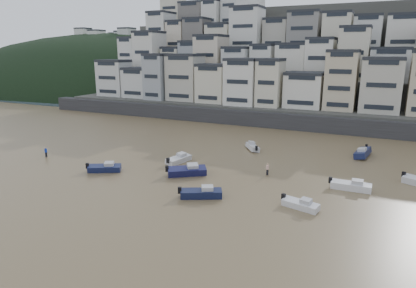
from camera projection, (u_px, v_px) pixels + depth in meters
The scene contains 14 objects.
sea_strip at pixel (108, 83), 204.84m from camera, with size 340.00×340.00×0.00m, color #414E5D.
harbor_wall at pixel (289, 121), 84.39m from camera, with size 140.00×3.00×3.50m, color #38383A.
hillside at pixel (337, 65), 114.52m from camera, with size 141.04×66.00×50.00m.
headland at pixel (118, 85), 189.83m from camera, with size 216.00×135.00×53.33m.
boat_j at pixel (104, 167), 54.75m from camera, with size 5.20×1.70×1.42m, color #161E45, non-canonical shape.
boat_f at pixel (179, 158), 59.14m from camera, with size 5.26×1.72×1.43m, color silver, non-canonical shape.
boat_d at pixel (351, 184), 47.64m from camera, with size 5.43×1.78×1.48m, color silver, non-canonical shape.
boat_b at pixel (301, 203), 41.95m from camera, with size 4.61×1.51×1.26m, color silver, non-canonical shape.
boat_c at pixel (187, 170), 53.08m from camera, with size 6.03×1.97×1.64m, color #161745, non-canonical shape.
boat_h at pixel (253, 146), 66.83m from camera, with size 4.90×1.60×1.34m, color silver, non-canonical shape.
boat_i at pixel (363, 152), 62.50m from camera, with size 6.10×2.00×1.66m, color #161D45, non-canonical shape.
boat_a at pixel (201, 192), 45.14m from camera, with size 5.54×1.81×1.51m, color #13193B, non-canonical shape.
person_blue at pixel (46, 152), 62.21m from camera, with size 0.44×0.44×1.74m, color #1735AE, non-canonical shape.
person_pink at pixel (267, 169), 53.25m from camera, with size 0.44×0.44×1.74m, color beige, non-canonical shape.
Camera 1 is at (29.00, -17.97, 17.48)m, focal length 32.00 mm.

